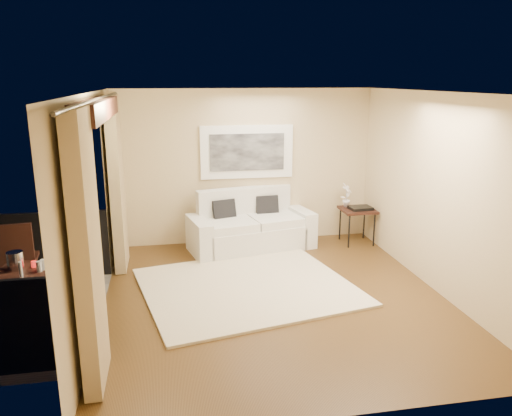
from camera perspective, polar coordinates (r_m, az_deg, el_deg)
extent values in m
plane|color=#523718|center=(6.84, 2.18, -10.16)|extent=(5.00, 5.00, 0.00)
plane|color=white|center=(6.21, 2.42, 13.07)|extent=(5.00, 5.00, 0.00)
plane|color=#C8B286|center=(8.80, -1.23, 4.71)|extent=(4.50, 0.00, 4.50)
plane|color=#C8B286|center=(4.10, 9.92, -7.35)|extent=(4.50, 0.00, 4.50)
plane|color=#C8B286|center=(7.21, 20.03, 1.59)|extent=(0.00, 5.00, 5.00)
plane|color=#C8B286|center=(8.10, -16.42, 3.24)|extent=(0.00, 2.70, 2.70)
plane|color=#C8B286|center=(4.56, -21.03, -5.84)|extent=(0.00, 2.70, 2.70)
plane|color=#C8B286|center=(6.13, -18.98, 10.88)|extent=(0.00, 2.40, 2.40)
cube|color=black|center=(6.12, -17.82, 10.69)|extent=(0.28, 2.40, 0.22)
cube|color=#605B56|center=(6.97, -24.63, -11.65)|extent=(1.80, 2.60, 0.12)
cube|color=black|center=(7.91, -22.90, -3.98)|extent=(1.80, 0.06, 1.00)
cube|color=tan|center=(7.80, -15.60, 2.65)|extent=(0.16, 0.75, 2.62)
cube|color=tan|center=(4.83, -18.73, -4.90)|extent=(0.16, 0.75, 2.62)
cylinder|color=#4C473F|center=(6.11, -17.72, 11.73)|extent=(0.04, 4.80, 0.04)
cube|color=white|center=(8.73, -1.04, 6.43)|extent=(1.62, 0.05, 0.92)
cube|color=black|center=(8.70, -1.01, 6.39)|extent=(1.30, 0.02, 0.64)
cube|color=beige|center=(7.12, -1.02, -8.97)|extent=(3.26, 2.97, 0.04)
cube|color=silver|center=(8.62, -0.52, -3.32)|extent=(1.85, 1.23, 0.42)
cube|color=silver|center=(8.82, -1.37, -0.26)|extent=(1.71, 0.57, 0.82)
cube|color=silver|center=(8.30, -6.50, -3.39)|extent=(0.42, 0.93, 0.62)
cube|color=silver|center=(8.96, 5.02, -2.00)|extent=(0.42, 0.93, 0.62)
cube|color=silver|center=(8.37, -3.05, -1.88)|extent=(0.95, 0.95, 0.14)
cube|color=silver|center=(8.66, 2.07, -1.30)|extent=(0.95, 0.95, 0.14)
cube|color=black|center=(8.53, -3.64, -0.39)|extent=(0.44, 0.29, 0.41)
cube|color=black|center=(8.81, 1.29, 0.13)|extent=(0.41, 0.22, 0.41)
cube|color=black|center=(8.99, 11.54, -0.21)|extent=(0.58, 0.58, 0.04)
cylinder|color=black|center=(8.79, 10.59, -2.64)|extent=(0.03, 0.03, 0.59)
cylinder|color=black|center=(8.96, 13.35, -2.46)|extent=(0.03, 0.03, 0.59)
cylinder|color=black|center=(9.20, 9.58, -1.81)|extent=(0.03, 0.03, 0.59)
cylinder|color=black|center=(9.37, 12.24, -1.65)|extent=(0.03, 0.03, 0.59)
cube|color=black|center=(8.94, 11.86, -0.01)|extent=(0.41, 0.32, 0.05)
imported|color=white|center=(9.02, 10.30, 1.46)|extent=(0.27, 0.27, 0.43)
cube|color=black|center=(6.18, -24.72, -6.78)|extent=(0.75, 0.75, 0.05)
cylinder|color=black|center=(6.03, -22.42, -11.14)|extent=(0.04, 0.04, 0.72)
cylinder|color=black|center=(6.64, -26.07, -9.14)|extent=(0.04, 0.04, 0.72)
cylinder|color=black|center=(6.50, -21.47, -9.11)|extent=(0.04, 0.04, 0.72)
cube|color=black|center=(7.57, -25.36, -5.28)|extent=(0.49, 0.49, 0.05)
cube|color=black|center=(7.30, -25.81, -3.86)|extent=(0.44, 0.10, 0.58)
cylinder|color=black|center=(7.79, -23.66, -6.49)|extent=(0.03, 0.03, 0.45)
cylinder|color=black|center=(7.85, -26.26, -6.62)|extent=(0.03, 0.03, 0.45)
cylinder|color=black|center=(7.46, -23.99, -7.45)|extent=(0.03, 0.03, 0.45)
cylinder|color=black|center=(7.52, -26.70, -7.58)|extent=(0.03, 0.03, 0.45)
cylinder|color=silver|center=(6.26, -25.80, -5.41)|extent=(0.18, 0.18, 0.20)
cylinder|color=red|center=(6.25, -24.04, -5.88)|extent=(0.06, 0.06, 0.07)
cylinder|color=silver|center=(5.97, -25.31, -6.40)|extent=(0.04, 0.04, 0.18)
cylinder|color=silver|center=(6.07, -23.55, -6.15)|extent=(0.06, 0.06, 0.12)
cylinder|color=white|center=(6.12, -23.14, -5.97)|extent=(0.06, 0.06, 0.12)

